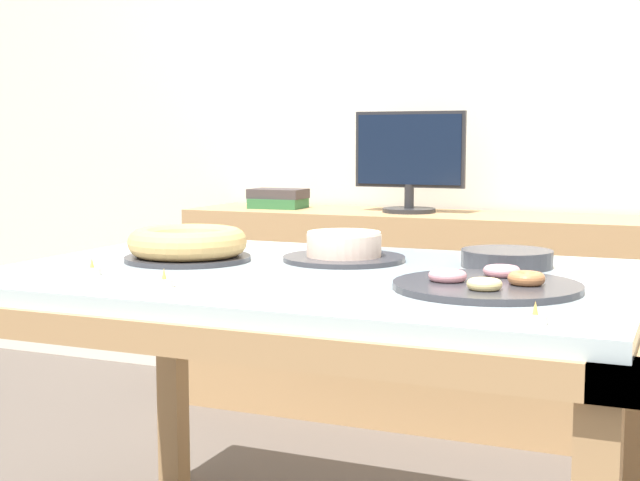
{
  "coord_description": "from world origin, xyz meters",
  "views": [
    {
      "loc": [
        0.78,
        -1.82,
        1.06
      ],
      "look_at": [
        -0.02,
        0.07,
        0.83
      ],
      "focal_mm": 50.0,
      "sensor_mm": 36.0,
      "label": 1
    }
  ],
  "objects_px": {
    "computer_monitor": "(409,162)",
    "book_stack": "(278,199)",
    "pastry_platter": "(488,284)",
    "cake_chocolate_round": "(345,249)",
    "tealight_near_front": "(535,318)",
    "cake_golden_bundt": "(188,245)",
    "tealight_left_edge": "(171,242)",
    "tealight_near_cakes": "(164,282)",
    "tealight_right_edge": "(201,245)",
    "plate_stack": "(507,258)",
    "tealight_centre": "(92,270)"
  },
  "relations": [
    {
      "from": "book_stack",
      "to": "pastry_platter",
      "type": "distance_m",
      "value": 1.9
    },
    {
      "from": "plate_stack",
      "to": "cake_golden_bundt",
      "type": "bearing_deg",
      "value": -164.9
    },
    {
      "from": "tealight_left_edge",
      "to": "tealight_right_edge",
      "type": "relative_size",
      "value": 1.0
    },
    {
      "from": "computer_monitor",
      "to": "tealight_near_front",
      "type": "bearing_deg",
      "value": -66.7
    },
    {
      "from": "tealight_left_edge",
      "to": "tealight_near_cakes",
      "type": "height_order",
      "value": "same"
    },
    {
      "from": "computer_monitor",
      "to": "tealight_right_edge",
      "type": "bearing_deg",
      "value": -101.61
    },
    {
      "from": "plate_stack",
      "to": "tealight_left_edge",
      "type": "distance_m",
      "value": 0.94
    },
    {
      "from": "book_stack",
      "to": "cake_golden_bundt",
      "type": "xyz_separation_m",
      "value": [
        0.41,
        -1.36,
        -0.02
      ]
    },
    {
      "from": "computer_monitor",
      "to": "cake_chocolate_round",
      "type": "xyz_separation_m",
      "value": [
        0.22,
        -1.22,
        -0.18
      ]
    },
    {
      "from": "computer_monitor",
      "to": "plate_stack",
      "type": "distance_m",
      "value": 1.32
    },
    {
      "from": "computer_monitor",
      "to": "tealight_centre",
      "type": "height_order",
      "value": "computer_monitor"
    },
    {
      "from": "pastry_platter",
      "to": "tealight_left_edge",
      "type": "xyz_separation_m",
      "value": [
        -0.96,
        0.37,
        -0.0
      ]
    },
    {
      "from": "cake_golden_bundt",
      "to": "book_stack",
      "type": "bearing_deg",
      "value": 106.88
    },
    {
      "from": "tealight_near_cakes",
      "to": "pastry_platter",
      "type": "bearing_deg",
      "value": 20.38
    },
    {
      "from": "plate_stack",
      "to": "tealight_near_front",
      "type": "relative_size",
      "value": 5.25
    },
    {
      "from": "pastry_platter",
      "to": "tealight_left_edge",
      "type": "distance_m",
      "value": 1.03
    },
    {
      "from": "computer_monitor",
      "to": "tealight_near_cakes",
      "type": "bearing_deg",
      "value": -89.08
    },
    {
      "from": "computer_monitor",
      "to": "cake_chocolate_round",
      "type": "bearing_deg",
      "value": -79.78
    },
    {
      "from": "cake_chocolate_round",
      "to": "tealight_near_front",
      "type": "height_order",
      "value": "cake_chocolate_round"
    },
    {
      "from": "book_stack",
      "to": "plate_stack",
      "type": "bearing_deg",
      "value": -45.43
    },
    {
      "from": "cake_chocolate_round",
      "to": "pastry_platter",
      "type": "xyz_separation_m",
      "value": [
        0.41,
        -0.27,
        -0.02
      ]
    },
    {
      "from": "cake_golden_bundt",
      "to": "tealight_centre",
      "type": "height_order",
      "value": "cake_golden_bundt"
    },
    {
      "from": "tealight_left_edge",
      "to": "tealight_near_cakes",
      "type": "xyz_separation_m",
      "value": [
        0.36,
        -0.59,
        0.0
      ]
    },
    {
      "from": "tealight_near_cakes",
      "to": "tealight_right_edge",
      "type": "bearing_deg",
      "value": 114.15
    },
    {
      "from": "pastry_platter",
      "to": "tealight_near_front",
      "type": "distance_m",
      "value": 0.33
    },
    {
      "from": "plate_stack",
      "to": "tealight_left_edge",
      "type": "relative_size",
      "value": 5.25
    },
    {
      "from": "book_stack",
      "to": "tealight_near_cakes",
      "type": "height_order",
      "value": "book_stack"
    },
    {
      "from": "computer_monitor",
      "to": "book_stack",
      "type": "bearing_deg",
      "value": 179.85
    },
    {
      "from": "book_stack",
      "to": "tealight_centre",
      "type": "distance_m",
      "value": 1.67
    },
    {
      "from": "cake_golden_bundt",
      "to": "plate_stack",
      "type": "distance_m",
      "value": 0.76
    },
    {
      "from": "pastry_platter",
      "to": "plate_stack",
      "type": "distance_m",
      "value": 0.33
    },
    {
      "from": "cake_chocolate_round",
      "to": "book_stack",
      "type": "bearing_deg",
      "value": 122.19
    },
    {
      "from": "cake_chocolate_round",
      "to": "tealight_right_edge",
      "type": "relative_size",
      "value": 7.43
    },
    {
      "from": "tealight_near_front",
      "to": "tealight_right_edge",
      "type": "relative_size",
      "value": 1.0
    },
    {
      "from": "plate_stack",
      "to": "tealight_near_front",
      "type": "bearing_deg",
      "value": -74.8
    },
    {
      "from": "tealight_right_edge",
      "to": "tealight_near_cakes",
      "type": "xyz_separation_m",
      "value": [
        0.26,
        -0.58,
        0.0
      ]
    },
    {
      "from": "tealight_centre",
      "to": "tealight_right_edge",
      "type": "distance_m",
      "value": 0.51
    },
    {
      "from": "cake_chocolate_round",
      "to": "tealight_right_edge",
      "type": "distance_m",
      "value": 0.46
    },
    {
      "from": "computer_monitor",
      "to": "plate_stack",
      "type": "relative_size",
      "value": 2.02
    },
    {
      "from": "cake_chocolate_round",
      "to": "pastry_platter",
      "type": "relative_size",
      "value": 0.8
    },
    {
      "from": "cake_golden_bundt",
      "to": "cake_chocolate_round",
      "type": "bearing_deg",
      "value": 22.39
    },
    {
      "from": "book_stack",
      "to": "tealight_right_edge",
      "type": "relative_size",
      "value": 5.46
    },
    {
      "from": "plate_stack",
      "to": "tealight_right_edge",
      "type": "bearing_deg",
      "value": 177.94
    },
    {
      "from": "cake_chocolate_round",
      "to": "plate_stack",
      "type": "height_order",
      "value": "cake_chocolate_round"
    },
    {
      "from": "book_stack",
      "to": "plate_stack",
      "type": "height_order",
      "value": "book_stack"
    },
    {
      "from": "cake_chocolate_round",
      "to": "pastry_platter",
      "type": "height_order",
      "value": "cake_chocolate_round"
    },
    {
      "from": "pastry_platter",
      "to": "tealight_left_edge",
      "type": "relative_size",
      "value": 9.25
    },
    {
      "from": "computer_monitor",
      "to": "cake_chocolate_round",
      "type": "relative_size",
      "value": 1.43
    },
    {
      "from": "tealight_centre",
      "to": "tealight_right_edge",
      "type": "xyz_separation_m",
      "value": [
        -0.03,
        0.5,
        0.0
      ]
    },
    {
      "from": "book_stack",
      "to": "pastry_platter",
      "type": "relative_size",
      "value": 0.59
    }
  ]
}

